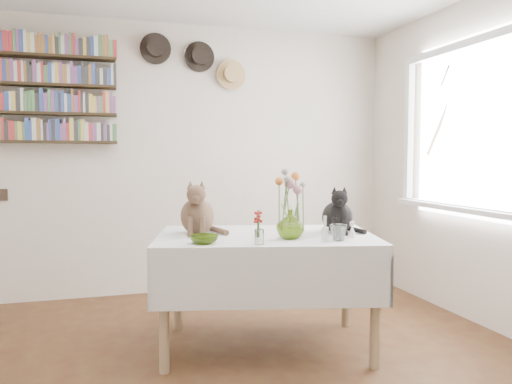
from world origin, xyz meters
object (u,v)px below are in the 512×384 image
object	(u,v)px
tabby_cat	(197,206)
flower_vase	(290,224)
bookshelf_unit	(55,90)
black_cat	(337,209)
dining_table	(266,262)

from	to	relation	value
tabby_cat	flower_vase	bearing A→B (deg)	-23.10
flower_vase	bookshelf_unit	distance (m)	2.47
tabby_cat	bookshelf_unit	bearing A→B (deg)	138.92
tabby_cat	bookshelf_unit	size ratio (longest dim) A/B	0.37
tabby_cat	black_cat	size ratio (longest dim) A/B	1.13
tabby_cat	bookshelf_unit	distance (m)	1.88
black_cat	flower_vase	size ratio (longest dim) A/B	1.77
black_cat	tabby_cat	bearing A→B (deg)	-173.90
dining_table	flower_vase	xyz separation A→B (m)	(0.09, -0.20, 0.28)
dining_table	tabby_cat	distance (m)	0.59
dining_table	flower_vase	bearing A→B (deg)	-65.27
dining_table	black_cat	world-z (taller)	black_cat
tabby_cat	flower_vase	world-z (taller)	tabby_cat
dining_table	bookshelf_unit	bearing A→B (deg)	133.44
black_cat	flower_vase	xyz separation A→B (m)	(-0.40, -0.16, -0.07)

